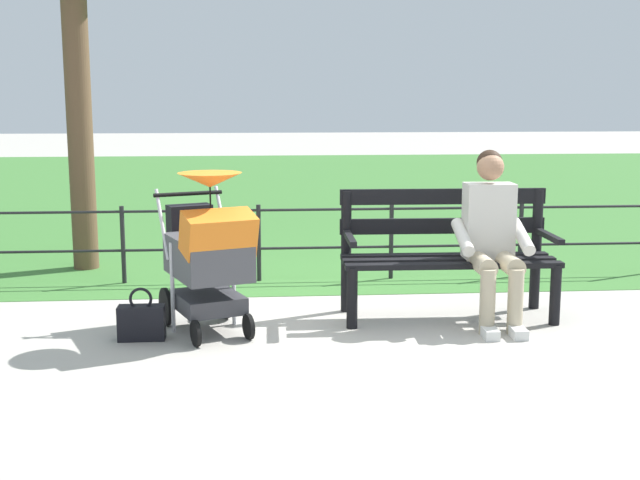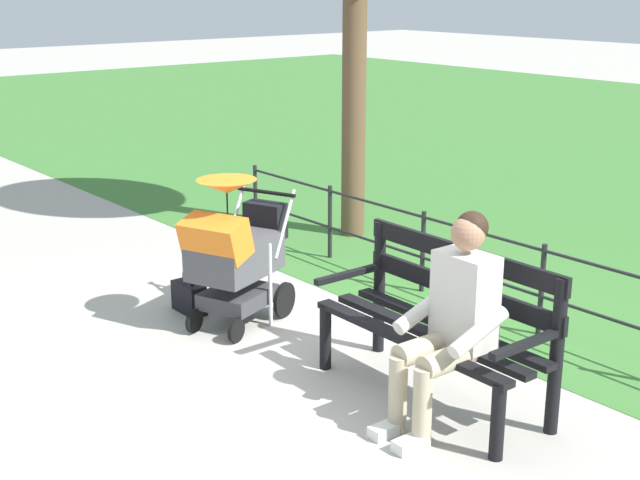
{
  "view_description": "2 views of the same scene",
  "coord_description": "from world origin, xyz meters",
  "views": [
    {
      "loc": [
        0.64,
        6.03,
        1.69
      ],
      "look_at": [
        0.18,
        0.18,
        0.65
      ],
      "focal_mm": 46.95,
      "sensor_mm": 36.0,
      "label": 1
    },
    {
      "loc": [
        -4.25,
        3.67,
        2.53
      ],
      "look_at": [
        0.27,
        -0.03,
        0.79
      ],
      "focal_mm": 49.16,
      "sensor_mm": 36.0,
      "label": 2
    }
  ],
  "objects": [
    {
      "name": "person_on_bench",
      "position": [
        -1.1,
        0.11,
        0.68
      ],
      "size": [
        0.54,
        0.74,
        1.28
      ],
      "color": "tan",
      "rests_on": "ground"
    },
    {
      "name": "handbag",
      "position": [
        1.43,
        0.36,
        0.13
      ],
      "size": [
        0.32,
        0.14,
        0.37
      ],
      "color": "black",
      "rests_on": "ground"
    },
    {
      "name": "park_bench",
      "position": [
        -0.81,
        -0.12,
        0.53
      ],
      "size": [
        1.61,
        0.63,
        0.96
      ],
      "color": "black",
      "rests_on": "ground"
    },
    {
      "name": "park_fence",
      "position": [
        0.0,
        -1.42,
        0.41
      ],
      "size": [
        6.08,
        0.04,
        0.7
      ],
      "color": "black",
      "rests_on": "ground"
    },
    {
      "name": "stroller",
      "position": [
        0.97,
        0.22,
        0.59
      ],
      "size": [
        0.77,
        1.0,
        1.15
      ],
      "color": "black",
      "rests_on": "ground"
    },
    {
      "name": "ground_plane",
      "position": [
        0.0,
        0.0,
        0.0
      ],
      "size": [
        60.0,
        60.0,
        0.0
      ],
      "primitive_type": "plane",
      "color": "#ADA89E"
    }
  ]
}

